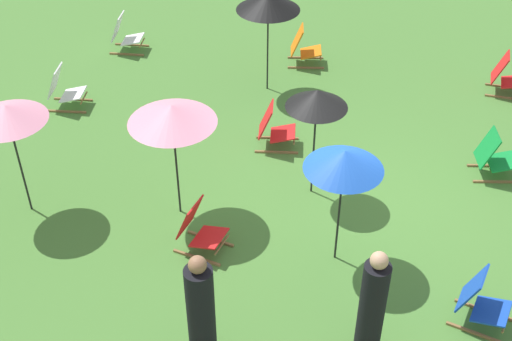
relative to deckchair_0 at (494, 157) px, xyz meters
name	(u,v)px	position (x,y,z in m)	size (l,w,h in m)	color
ground_plane	(329,208)	(-1.57, 2.43, -0.37)	(40.00, 40.00, 0.00)	#477A33
deckchair_0	(494,157)	(0.00, 0.00, 0.00)	(0.65, 0.85, 0.83)	olive
deckchair_2	(274,128)	(-0.17, 3.69, 0.00)	(0.62, 0.84, 0.83)	olive
deckchair_3	(506,76)	(2.81, -0.22, 0.00)	(0.49, 0.76, 0.83)	olive
deckchair_5	(481,302)	(-3.30, 0.16, 0.00)	(0.62, 0.84, 0.83)	olive
deckchair_6	(199,229)	(-2.97, 4.09, 0.00)	(0.58, 0.82, 0.83)	olive
deckchair_7	(125,35)	(2.47, 7.68, 0.00)	(0.59, 0.83, 0.83)	olive
deckchair_9	(64,89)	(0.04, 7.85, 0.00)	(0.61, 0.84, 0.83)	olive
deckchair_10	(304,48)	(2.92, 3.84, 0.00)	(0.64, 0.85, 0.83)	olive
umbrella_0	(172,114)	(-2.27, 4.66, 1.44)	(1.28, 1.28, 1.95)	black
umbrella_1	(268,2)	(1.71, 4.31, 1.47)	(1.20, 1.20, 2.01)	black
umbrella_2	(7,113)	(-2.84, 6.94, 1.42)	(1.14, 1.14, 1.91)	black
umbrella_3	(317,99)	(-1.23, 2.79, 1.38)	(0.94, 0.94, 1.90)	black
umbrella_4	(344,160)	(-2.62, 2.15, 1.38)	(1.07, 1.07, 1.90)	black
person_0	(201,315)	(-4.83, 3.39, 0.46)	(0.42, 0.42, 1.77)	black
person_1	(372,307)	(-4.11, 1.48, 0.41)	(0.43, 0.43, 1.66)	black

